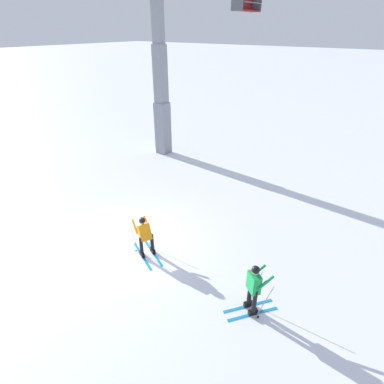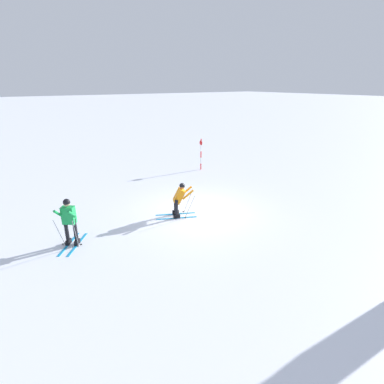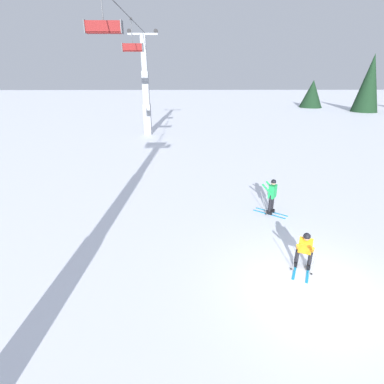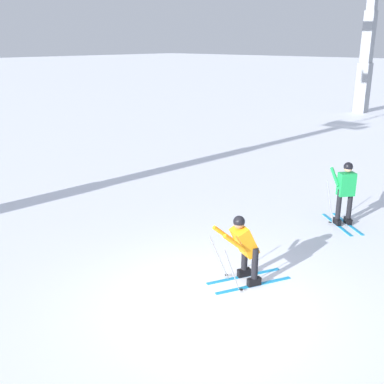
# 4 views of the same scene
# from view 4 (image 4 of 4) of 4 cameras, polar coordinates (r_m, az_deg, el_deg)

# --- Properties ---
(ground_plane) EXTENTS (260.00, 260.00, 0.00)m
(ground_plane) POSITION_cam_4_polar(r_m,az_deg,el_deg) (9.04, 2.14, -13.25)
(ground_plane) COLOR white
(skier_carving_main) EXTENTS (1.76, 1.22, 1.59)m
(skier_carving_main) POSITION_cam_4_polar(r_m,az_deg,el_deg) (9.34, 6.38, -6.46)
(skier_carving_main) COLOR #198CCC
(skier_carving_main) RESTS_ON ground_plane
(lift_tower_far) EXTENTS (0.79, 3.07, 10.41)m
(lift_tower_far) POSITION_cam_4_polar(r_m,az_deg,el_deg) (34.17, 20.75, 16.38)
(lift_tower_far) COLOR gray
(lift_tower_far) RESTS_ON ground_plane
(skier_distant_uphill) EXTENTS (1.29, 1.52, 1.75)m
(skier_distant_uphill) POSITION_cam_4_polar(r_m,az_deg,el_deg) (12.84, 18.36, 0.41)
(skier_distant_uphill) COLOR #198CCC
(skier_distant_uphill) RESTS_ON ground_plane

